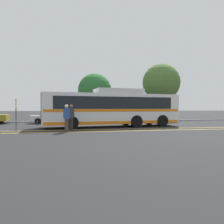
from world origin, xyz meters
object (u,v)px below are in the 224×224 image
at_px(bus_stop_sign, 16,111).
at_px(tree_0, 161,83).
at_px(tree_1, 95,90).
at_px(transit_bus, 112,108).
at_px(parked_car_1, 51,117).
at_px(pedestrian_0, 67,116).
at_px(pedestrian_1, 71,116).

distance_m(bus_stop_sign, tree_0, 19.81).
xyz_separation_m(bus_stop_sign, tree_1, (6.64, 10.92, 2.40)).
bearing_deg(transit_bus, tree_0, -49.10).
height_order(transit_bus, tree_1, tree_1).
bearing_deg(tree_1, tree_0, 4.13).
xyz_separation_m(parked_car_1, tree_1, (5.01, 3.27, 3.12)).
distance_m(transit_bus, tree_1, 9.00).
xyz_separation_m(transit_bus, parked_car_1, (-5.57, 5.44, -0.94)).
bearing_deg(bus_stop_sign, pedestrian_0, -118.70).
height_order(bus_stop_sign, tree_0, tree_0).
height_order(pedestrian_1, bus_stop_sign, bus_stop_sign).
relative_size(tree_0, tree_1, 1.28).
distance_m(transit_bus, parked_car_1, 7.84).
xyz_separation_m(pedestrian_0, pedestrian_1, (0.30, 1.09, -0.00)).
relative_size(pedestrian_1, bus_stop_sign, 0.83).
relative_size(transit_bus, bus_stop_sign, 5.44).
relative_size(transit_bus, parked_car_1, 2.90).
bearing_deg(tree_0, tree_1, -175.87).
bearing_deg(pedestrian_0, tree_1, 130.13).
distance_m(pedestrian_0, tree_1, 12.99).
bearing_deg(tree_1, pedestrian_0, -104.50).
height_order(parked_car_1, tree_0, tree_0).
bearing_deg(parked_car_1, tree_1, 119.07).
bearing_deg(bus_stop_sign, pedestrian_1, -101.30).
bearing_deg(tree_1, pedestrian_1, -104.41).
relative_size(parked_car_1, tree_0, 0.55).
bearing_deg(bus_stop_sign, transit_bus, -79.93).
height_order(pedestrian_0, bus_stop_sign, bus_stop_sign).
distance_m(tree_0, tree_1, 9.13).
bearing_deg(parked_car_1, pedestrian_0, 7.38).
distance_m(pedestrian_1, tree_0, 17.26).
bearing_deg(parked_car_1, bus_stop_sign, -16.11).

